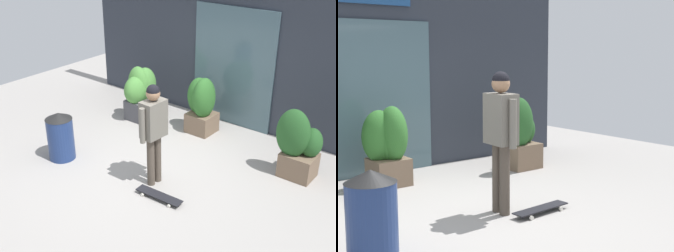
# 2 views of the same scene
# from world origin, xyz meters

# --- Properties ---
(ground_plane) EXTENTS (12.00, 12.00, 0.00)m
(ground_plane) POSITION_xyz_m (0.00, 0.00, 0.00)
(ground_plane) COLOR #9E9993
(building_facade) EXTENTS (7.69, 0.31, 3.29)m
(building_facade) POSITION_xyz_m (-0.00, 2.72, 1.64)
(building_facade) COLOR #2D333D
(building_facade) RESTS_ON ground_plane
(skateboarder) EXTENTS (0.28, 0.59, 1.78)m
(skateboarder) POSITION_xyz_m (0.33, -0.30, 1.10)
(skateboarder) COLOR #4C4238
(skateboarder) RESTS_ON ground_plane
(skateboard) EXTENTS (0.84, 0.27, 0.08)m
(skateboard) POSITION_xyz_m (0.71, -0.63, 0.06)
(skateboard) COLOR black
(skateboard) RESTS_ON ground_plane
(planter_box_left) EXTENTS (0.76, 0.53, 1.25)m
(planter_box_left) POSITION_xyz_m (2.10, 1.42, 0.60)
(planter_box_left) COLOR brown
(planter_box_left) RESTS_ON ground_plane
(planter_box_mid) EXTENTS (0.65, 0.58, 1.21)m
(planter_box_mid) POSITION_xyz_m (-0.19, 1.82, 0.65)
(planter_box_mid) COLOR brown
(planter_box_mid) RESTS_ON ground_plane
(trash_bin) EXTENTS (0.50, 0.50, 0.92)m
(trash_bin) POSITION_xyz_m (-1.56, -0.75, 0.46)
(trash_bin) COLOR navy
(trash_bin) RESTS_ON ground_plane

